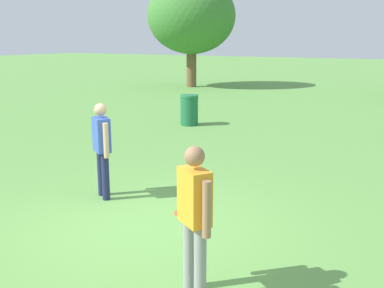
{
  "coord_description": "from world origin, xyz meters",
  "views": [
    {
      "loc": [
        3.73,
        -4.98,
        2.68
      ],
      "look_at": [
        0.15,
        1.24,
        1.0
      ],
      "focal_mm": 42.19,
      "sensor_mm": 36.0,
      "label": 1
    }
  ],
  "objects_px": {
    "frisbee": "(182,213)",
    "tree_tall_left": "(191,16)",
    "person_thrower": "(102,144)",
    "person_catcher": "(194,212)",
    "trash_can_beside_table": "(189,110)"
  },
  "relations": [
    {
      "from": "person_thrower",
      "to": "trash_can_beside_table",
      "type": "xyz_separation_m",
      "value": [
        -2.1,
        6.52,
        -0.46
      ]
    },
    {
      "from": "person_thrower",
      "to": "person_catcher",
      "type": "bearing_deg",
      "value": -33.12
    },
    {
      "from": "frisbee",
      "to": "trash_can_beside_table",
      "type": "xyz_separation_m",
      "value": [
        -3.67,
        6.51,
        0.47
      ]
    },
    {
      "from": "trash_can_beside_table",
      "to": "person_catcher",
      "type": "bearing_deg",
      "value": -59.4
    },
    {
      "from": "person_catcher",
      "to": "person_thrower",
      "type": "bearing_deg",
      "value": 146.88
    },
    {
      "from": "trash_can_beside_table",
      "to": "tree_tall_left",
      "type": "relative_size",
      "value": 0.16
    },
    {
      "from": "tree_tall_left",
      "to": "person_thrower",
      "type": "bearing_deg",
      "value": -64.7
    },
    {
      "from": "person_thrower",
      "to": "person_catcher",
      "type": "distance_m",
      "value": 3.42
    },
    {
      "from": "person_catcher",
      "to": "trash_can_beside_table",
      "type": "distance_m",
      "value": 9.76
    },
    {
      "from": "person_thrower",
      "to": "frisbee",
      "type": "xyz_separation_m",
      "value": [
        1.57,
        0.02,
        -0.93
      ]
    },
    {
      "from": "person_catcher",
      "to": "frisbee",
      "type": "height_order",
      "value": "person_catcher"
    },
    {
      "from": "frisbee",
      "to": "tree_tall_left",
      "type": "bearing_deg",
      "value": 119.56
    },
    {
      "from": "trash_can_beside_table",
      "to": "tree_tall_left",
      "type": "xyz_separation_m",
      "value": [
        -5.77,
        10.14,
        3.39
      ]
    },
    {
      "from": "person_catcher",
      "to": "tree_tall_left",
      "type": "xyz_separation_m",
      "value": [
        -10.74,
        18.53,
        2.93
      ]
    },
    {
      "from": "person_thrower",
      "to": "frisbee",
      "type": "relative_size",
      "value": 6.61
    }
  ]
}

